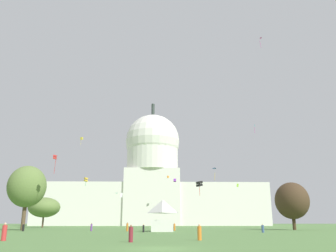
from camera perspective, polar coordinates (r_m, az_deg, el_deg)
The scene contains 27 objects.
ground_plane at distance 25.31m, azimuth -1.46°, elevation -19.58°, with size 800.00×800.00×0.00m, color #567F42.
capitol_building at distance 189.72m, azimuth -2.64°, elevation -9.44°, with size 121.20×29.90×67.47m.
event_tent at distance 70.38m, azimuth -0.89°, elevation -14.42°, with size 4.67×6.29×6.11m.
tree_west_mid at distance 86.78m, azimuth -22.24°, elevation -9.23°, with size 10.34×10.01×14.42m.
tree_east_near at distance 91.01m, azimuth 19.77°, elevation -11.51°, with size 9.22×9.72×11.22m.
tree_west_far at distance 129.26m, azimuth -19.74°, elevation -12.52°, with size 14.96×15.25×10.05m.
person_black_mid_left at distance 65.07m, azimuth -4.07°, elevation -16.49°, with size 0.47×0.47×1.49m.
person_black_edge_west at distance 78.15m, azimuth -22.76°, elevation -15.21°, with size 0.50×0.50×1.55m.
person_orange_front_left at distance 73.65m, azimuth -6.73°, elevation -16.24°, with size 0.57×0.57×1.74m.
person_red_aisle_center at distance 39.13m, azimuth -25.39°, elevation -15.60°, with size 0.49×0.49×1.72m.
person_orange_mid_center at distance 36.70m, azimuth 5.22°, elevation -17.15°, with size 0.47×0.47×1.60m.
person_orange_near_tree_east at distance 77.69m, azimuth 1.07°, elevation -16.32°, with size 0.56×0.56×1.66m.
person_denim_front_right at distance 65.66m, azimuth 15.36°, elevation -16.01°, with size 0.63×0.63×1.51m.
person_purple_back_left at distance 75.60m, azimuth -12.52°, elevation -16.01°, with size 0.52×0.52×1.61m.
person_maroon_edge_east at distance 33.28m, azimuth -6.14°, elevation -17.33°, with size 0.50×0.50×1.55m.
kite_black_low at distance 66.75m, azimuth 5.19°, elevation -9.49°, with size 1.33×1.32×2.78m.
kite_gold_low at distance 123.87m, azimuth -13.39°, elevation -8.60°, with size 1.52×1.50×2.94m.
kite_blue_low at distance 77.51m, azimuth 7.92°, elevation -7.40°, with size 1.03×1.20×2.32m.
kite_red_low at distance 77.44m, azimuth -18.14°, elevation -4.96°, with size 0.87×0.84×4.02m.
kite_white_low at distance 118.19m, azimuth -7.69°, elevation -11.23°, with size 0.87×0.28×1.55m.
kite_turquoise_low at distance 126.79m, azimuth -8.61°, elevation -10.97°, with size 1.34×1.67×0.16m.
kite_violet_low at distance 128.47m, azimuth 1.13°, elevation -8.95°, with size 0.94×1.02×1.16m.
kite_lime_low at distance 139.68m, azimuth 11.41°, elevation -9.58°, with size 0.93×0.44×1.43m.
kite_magenta_high at distance 105.14m, azimuth 14.89°, elevation 13.60°, with size 0.59×1.04×3.14m.
kite_cyan_mid at distance 118.78m, azimuth 14.09°, elevation -0.07°, with size 0.33×0.96×3.00m.
kite_yellow_high at distance 159.06m, azimuth -14.06°, elevation -2.02°, with size 1.26×1.28×3.57m.
kite_orange_mid at distance 165.79m, azimuth 0.02°, elevation -8.39°, with size 1.07×1.11×1.05m.
Camera 1 is at (-0.20, -25.25, 1.76)m, focal length 36.96 mm.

